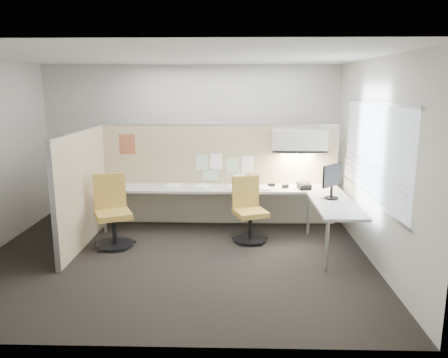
{
  "coord_description": "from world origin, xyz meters",
  "views": [
    {
      "loc": [
        0.84,
        -5.93,
        2.42
      ],
      "look_at": [
        0.66,
        0.8,
        0.98
      ],
      "focal_mm": 35.0,
      "sensor_mm": 36.0,
      "label": 1
    }
  ],
  "objects_px": {
    "chair_left": "(112,213)",
    "chair_right": "(249,212)",
    "desk": "(241,197)",
    "monitor": "(332,179)",
    "phone": "(304,186)"
  },
  "relations": [
    {
      "from": "monitor",
      "to": "phone",
      "type": "height_order",
      "value": "monitor"
    },
    {
      "from": "chair_left",
      "to": "phone",
      "type": "height_order",
      "value": "chair_left"
    },
    {
      "from": "chair_left",
      "to": "chair_right",
      "type": "distance_m",
      "value": 2.11
    },
    {
      "from": "desk",
      "to": "chair_right",
      "type": "relative_size",
      "value": 4.0
    },
    {
      "from": "desk",
      "to": "chair_right",
      "type": "xyz_separation_m",
      "value": [
        0.12,
        -0.41,
        -0.13
      ]
    },
    {
      "from": "monitor",
      "to": "chair_right",
      "type": "bearing_deg",
      "value": 124.7
    },
    {
      "from": "chair_left",
      "to": "phone",
      "type": "relative_size",
      "value": 4.4
    },
    {
      "from": "chair_right",
      "to": "monitor",
      "type": "relative_size",
      "value": 1.89
    },
    {
      "from": "chair_right",
      "to": "phone",
      "type": "xyz_separation_m",
      "value": [
        0.93,
        0.45,
        0.31
      ]
    },
    {
      "from": "desk",
      "to": "chair_left",
      "type": "distance_m",
      "value": 2.09
    },
    {
      "from": "chair_left",
      "to": "monitor",
      "type": "distance_m",
      "value": 3.39
    },
    {
      "from": "chair_left",
      "to": "chair_right",
      "type": "bearing_deg",
      "value": -17.05
    },
    {
      "from": "desk",
      "to": "phone",
      "type": "height_order",
      "value": "phone"
    },
    {
      "from": "monitor",
      "to": "chair_left",
      "type": "bearing_deg",
      "value": 134.32
    },
    {
      "from": "desk",
      "to": "chair_left",
      "type": "relative_size",
      "value": 3.69
    }
  ]
}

